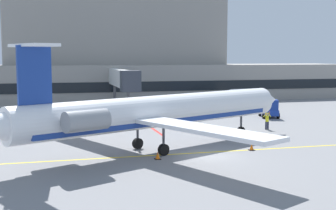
{
  "coord_description": "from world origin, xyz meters",
  "views": [
    {
      "loc": [
        -11.77,
        -32.03,
        7.59
      ],
      "look_at": [
        -0.88,
        9.21,
        3.0
      ],
      "focal_mm": 48.55,
      "sensor_mm": 36.0,
      "label": 1
    }
  ],
  "objects_px": {
    "fuel_tank": "(244,97)",
    "marshaller": "(267,120)",
    "regional_jet": "(157,112)",
    "pushback_tractor": "(270,109)",
    "baggage_tug": "(179,110)"
  },
  "relations": [
    {
      "from": "regional_jet",
      "to": "marshaller",
      "type": "bearing_deg",
      "value": 29.06
    },
    {
      "from": "baggage_tug",
      "to": "marshaller",
      "type": "bearing_deg",
      "value": -57.55
    },
    {
      "from": "regional_jet",
      "to": "pushback_tractor",
      "type": "distance_m",
      "value": 24.15
    },
    {
      "from": "baggage_tug",
      "to": "fuel_tank",
      "type": "relative_size",
      "value": 0.54
    },
    {
      "from": "pushback_tractor",
      "to": "marshaller",
      "type": "xyz_separation_m",
      "value": [
        -4.56,
        -8.26,
        -0.07
      ]
    },
    {
      "from": "pushback_tractor",
      "to": "fuel_tank",
      "type": "relative_size",
      "value": 0.59
    },
    {
      "from": "fuel_tank",
      "to": "regional_jet",
      "type": "bearing_deg",
      "value": -125.67
    },
    {
      "from": "fuel_tank",
      "to": "marshaller",
      "type": "distance_m",
      "value": 22.17
    },
    {
      "from": "marshaller",
      "to": "regional_jet",
      "type": "bearing_deg",
      "value": -150.94
    },
    {
      "from": "pushback_tractor",
      "to": "fuel_tank",
      "type": "xyz_separation_m",
      "value": [
        2.39,
        12.78,
        0.46
      ]
    },
    {
      "from": "fuel_tank",
      "to": "marshaller",
      "type": "height_order",
      "value": "fuel_tank"
    },
    {
      "from": "pushback_tractor",
      "to": "marshaller",
      "type": "height_order",
      "value": "pushback_tractor"
    },
    {
      "from": "fuel_tank",
      "to": "marshaller",
      "type": "relative_size",
      "value": 3.55
    },
    {
      "from": "pushback_tractor",
      "to": "regional_jet",
      "type": "bearing_deg",
      "value": -138.92
    },
    {
      "from": "pushback_tractor",
      "to": "baggage_tug",
      "type": "bearing_deg",
      "value": 169.69
    }
  ]
}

